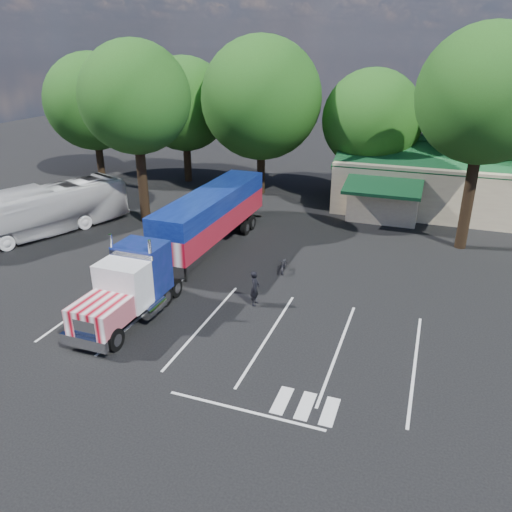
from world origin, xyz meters
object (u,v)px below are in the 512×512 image
(tour_bus, at_px, (42,211))
(bicycle, at_px, (284,265))
(woman, at_px, (255,288))
(silver_sedan, at_px, (372,204))
(semi_truck, at_px, (194,228))

(tour_bus, bearing_deg, bicycle, 21.74)
(woman, relative_size, bicycle, 1.18)
(tour_bus, bearing_deg, woman, 7.60)
(bicycle, height_order, tour_bus, tour_bus)
(bicycle, bearing_deg, tour_bus, 169.83)
(bicycle, xyz_separation_m, silver_sedan, (3.20, 13.00, 0.22))
(semi_truck, bearing_deg, bicycle, 8.49)
(tour_bus, bearing_deg, semi_truck, 17.84)
(bicycle, xyz_separation_m, tour_bus, (-17.46, 0.31, 1.26))
(silver_sedan, bearing_deg, tour_bus, 104.80)
(woman, bearing_deg, semi_truck, 50.06)
(silver_sedan, bearing_deg, woman, 152.15)
(woman, height_order, silver_sedan, woman)
(tour_bus, bearing_deg, silver_sedan, 54.32)
(silver_sedan, bearing_deg, bicycle, 149.40)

